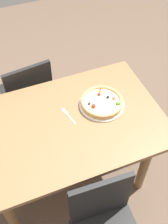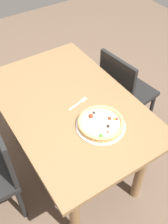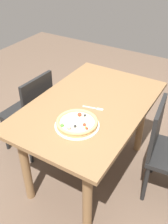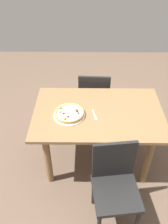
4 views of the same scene
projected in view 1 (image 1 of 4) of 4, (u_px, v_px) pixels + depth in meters
The scene contains 6 objects.
ground_plane at pixel (70, 177), 2.45m from camera, with size 6.00×6.00×0.00m, color brown.
dining_table at pixel (66, 134), 1.96m from camera, with size 1.32×0.85×0.76m.
chair_far at pixel (28, 95), 2.44m from camera, with size 0.45×0.45×0.86m.
plate at pixel (102, 104), 1.96m from camera, with size 0.32×0.32×0.01m, color white.
pizza at pixel (102, 102), 1.94m from camera, with size 0.29×0.29×0.05m.
fork at pixel (68, 115), 1.91m from camera, with size 0.05×0.16×0.00m.
Camera 1 is at (-0.31, -1.10, 2.24)m, focal length 45.13 mm.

